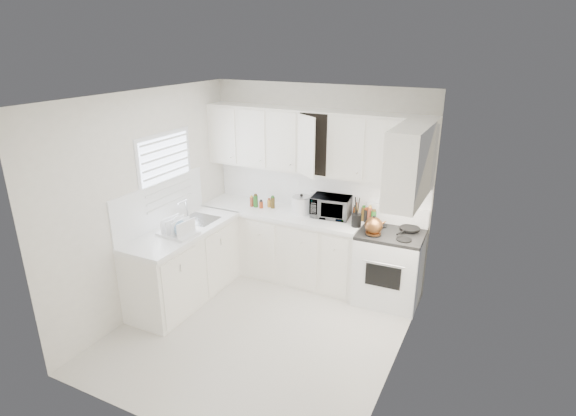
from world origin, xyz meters
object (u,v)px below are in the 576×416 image
Objects in this scene: tea_kettle at (374,224)px; stove at (389,258)px; utensil_crock at (357,212)px; dish_rack at (177,226)px; microwave at (331,204)px; rice_cooker at (301,203)px.

stove is at bearing 23.15° from tea_kettle.
utensil_crock reaches higher than dish_rack.
utensil_crock reaches higher than microwave.
rice_cooker reaches higher than dish_rack.
stove is at bearing 6.27° from utensil_crock.
microwave reaches higher than stove.
rice_cooker is at bearing 179.56° from microwave.
stove is at bearing -13.78° from rice_cooker.
microwave is 1.89× the size of rice_cooker.
dish_rack is at bearing -170.88° from tea_kettle.
tea_kettle is at bearing -24.26° from utensil_crock.
rice_cooker is (-0.40, -0.04, -0.04)m from microwave.
rice_cooker is at bearing 173.48° from stove.
tea_kettle is 0.54× the size of microwave.
rice_cooker is 0.67× the size of utensil_crock.
rice_cooker is at bearing 170.55° from utensil_crock.
dish_rack is (-1.80, -1.18, -0.08)m from utensil_crock.
microwave reaches higher than tea_kettle.
stove is 1.33m from rice_cooker.
microwave is 1.26× the size of utensil_crock.
microwave is (-0.83, 0.13, 0.52)m from stove.
dish_rack is (-0.99, -1.32, -0.01)m from rice_cooker.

